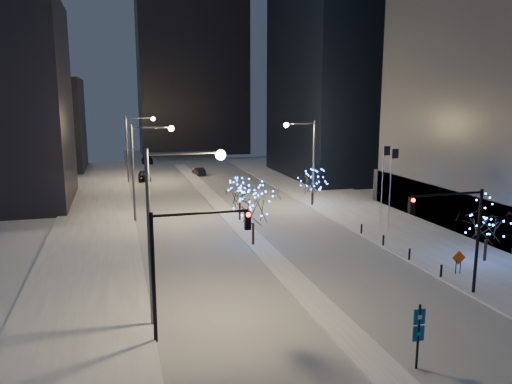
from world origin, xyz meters
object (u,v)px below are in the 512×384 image
object	(u,v)px
car_mid	(199,171)
construction_sign	(459,260)
car_far	(147,160)
holiday_tree_median_far	(240,192)
car_near	(144,176)
street_lamp_w_far	(134,140)
wayfinding_sign	(419,330)
holiday_tree_plaza_far	(312,182)
street_lamp_east	(307,151)
street_lamp_w_mid	(143,159)
street_lamp_w_near	(168,212)
holiday_tree_median_near	(253,206)
holiday_tree_plaza_near	(488,222)
traffic_signal_east	(458,225)
traffic_signal_west	(183,253)

from	to	relation	value
car_mid	construction_sign	size ratio (longest dim) A/B	2.23
car_far	holiday_tree_median_far	size ratio (longest dim) A/B	1.18
car_near	construction_sign	world-z (taller)	construction_sign
street_lamp_w_far	wayfinding_sign	distance (m)	59.13
street_lamp_w_far	holiday_tree_plaza_far	distance (m)	30.33
street_lamp_east	holiday_tree_plaza_far	xyz separation A→B (m)	(0.42, -0.99, -3.57)
street_lamp_w_far	car_mid	world-z (taller)	street_lamp_w_far
street_lamp_w_mid	street_lamp_east	world-z (taller)	same
street_lamp_w_near	holiday_tree_median_near	distance (m)	16.04
holiday_tree_median_near	wayfinding_sign	world-z (taller)	holiday_tree_median_near
street_lamp_w_near	car_mid	xyz separation A→B (m)	(10.44, 54.76, -5.86)
holiday_tree_median_near	construction_sign	xyz separation A→B (m)	(12.28, -11.07, -2.36)
street_lamp_w_far	holiday_tree_plaza_near	size ratio (longest dim) A/B	2.05
car_far	wayfinding_sign	world-z (taller)	wayfinding_sign
traffic_signal_east	wayfinding_sign	distance (m)	10.46
construction_sign	car_near	bearing A→B (deg)	117.74
street_lamp_w_mid	construction_sign	bearing A→B (deg)	-47.68
car_far	holiday_tree_plaza_far	xyz separation A→B (m)	(16.31, -45.64, 2.14)
holiday_tree_median_near	car_far	bearing A→B (deg)	95.12
holiday_tree_median_far	wayfinding_sign	bearing A→B (deg)	-87.78
street_lamp_east	car_near	distance (m)	29.89
car_far	street_lamp_w_near	bearing A→B (deg)	-91.52
car_near	holiday_tree_plaza_far	bearing A→B (deg)	-52.99
holiday_tree_median_near	holiday_tree_median_far	distance (m)	8.97
street_lamp_w_near	traffic_signal_west	distance (m)	2.70
traffic_signal_west	wayfinding_sign	bearing A→B (deg)	-30.67
car_near	traffic_signal_east	bearing A→B (deg)	-72.00
street_lamp_east	holiday_tree_plaza_far	size ratio (longest dim) A/B	2.33
holiday_tree_plaza_far	wayfinding_sign	distance (m)	36.11
car_near	holiday_tree_plaza_near	bearing A→B (deg)	-63.23
street_lamp_w_far	holiday_tree_median_near	world-z (taller)	street_lamp_w_far
street_lamp_w_mid	traffic_signal_west	size ratio (longest dim) A/B	1.43
street_lamp_w_far	car_near	world-z (taller)	street_lamp_w_far
car_far	holiday_tree_median_far	distance (m)	50.88
street_lamp_w_far	wayfinding_sign	bearing A→B (deg)	-79.63
wayfinding_sign	street_lamp_w_far	bearing A→B (deg)	103.40
street_lamp_w_mid	street_lamp_w_far	bearing A→B (deg)	90.00
car_far	holiday_tree_plaza_near	bearing A→B (deg)	-71.60
street_lamp_w_near	street_lamp_w_far	world-z (taller)	same
street_lamp_east	street_lamp_w_near	bearing A→B (deg)	-124.19
traffic_signal_east	street_lamp_east	bearing A→B (deg)	87.74
street_lamp_w_far	holiday_tree_median_near	size ratio (longest dim) A/B	1.92
street_lamp_w_near	car_near	xyz separation A→B (m)	(1.37, 51.44, -5.72)
car_far	street_lamp_w_far	bearing A→B (deg)	-96.91
street_lamp_w_far	holiday_tree_median_far	xyz separation A→B (m)	(9.44, -27.78, -3.41)
street_lamp_east	holiday_tree_median_far	size ratio (longest dim) A/B	2.30
traffic_signal_east	holiday_tree_plaza_far	bearing A→B (deg)	86.81
holiday_tree_plaza_near	wayfinding_sign	distance (m)	18.65
street_lamp_w_far	holiday_tree_median_near	xyz separation A→B (m)	(8.44, -36.68, -2.95)
holiday_tree_median_near	holiday_tree_plaza_near	distance (m)	18.61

